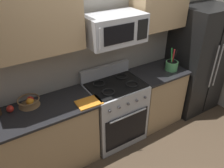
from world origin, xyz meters
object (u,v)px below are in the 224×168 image
microwave (114,29)px  apple_loose (10,109)px  range_oven (115,111)px  fruit_basket (29,102)px  utensil_crock (172,65)px  cutting_board (89,102)px  refrigerator (197,61)px

microwave → apple_loose: microwave is taller
range_oven → fruit_basket: bearing=172.0°
microwave → utensil_crock: (0.96, -0.09, -0.68)m
cutting_board → apple_loose: bearing=158.7°
refrigerator → utensil_crock: size_ratio=5.13×
apple_loose → fruit_basket: bearing=2.5°
utensil_crock → refrigerator: bearing=4.4°
range_oven → fruit_basket: 1.20m
fruit_basket → apple_loose: bearing=-177.5°
fruit_basket → microwave: bearing=-6.7°
refrigerator → cutting_board: 2.08m
fruit_basket → cutting_board: fruit_basket is taller
microwave → cutting_board: microwave is taller
refrigerator → apple_loose: 2.90m
refrigerator → fruit_basket: refrigerator is taller
utensil_crock → apple_loose: utensil_crock is taller
range_oven → microwave: size_ratio=1.53×
range_oven → apple_loose: size_ratio=13.97×
utensil_crock → microwave: bearing=174.5°
refrigerator → microwave: microwave is taller
refrigerator → fruit_basket: bearing=176.4°
range_oven → refrigerator: size_ratio=0.62×
microwave → apple_loose: bearing=174.8°
microwave → fruit_basket: size_ratio=2.83×
range_oven → refrigerator: (1.59, -0.02, 0.41)m
microwave → apple_loose: size_ratio=9.15×
apple_loose → cutting_board: (0.81, -0.32, -0.03)m
microwave → apple_loose: 1.49m
fruit_basket → refrigerator: bearing=-3.6°
apple_loose → cutting_board: apple_loose is taller
range_oven → cutting_board: size_ratio=3.75×
apple_loose → cutting_board: size_ratio=0.27×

